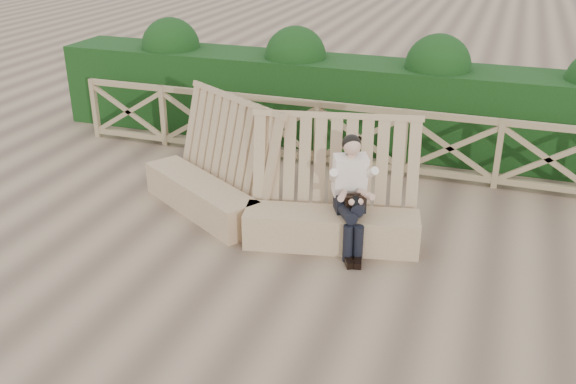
% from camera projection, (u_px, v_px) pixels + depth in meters
% --- Properties ---
extents(ground, '(60.00, 60.00, 0.00)m').
position_uv_depth(ground, '(287.00, 276.00, 7.54)').
color(ground, brown).
rests_on(ground, ground).
extents(bench, '(4.20, 1.82, 1.60)m').
position_uv_depth(bench, '(265.00, 198.00, 8.57)').
color(bench, '#977356').
rests_on(bench, ground).
extents(woman, '(0.62, 0.93, 1.47)m').
position_uv_depth(woman, '(351.00, 190.00, 7.89)').
color(woman, black).
rests_on(woman, ground).
extents(guardrail, '(10.10, 0.09, 1.10)m').
position_uv_depth(guardrail, '(359.00, 138.00, 10.33)').
color(guardrail, '#836B4C').
rests_on(guardrail, ground).
extents(hedge, '(12.00, 1.20, 1.50)m').
position_uv_depth(hedge, '(376.00, 106.00, 11.28)').
color(hedge, black).
rests_on(hedge, ground).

